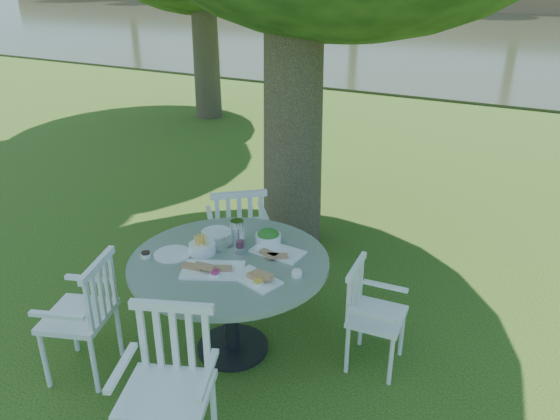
% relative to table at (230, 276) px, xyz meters
% --- Properties ---
extents(ground, '(140.00, 140.00, 0.00)m').
position_rel_table_xyz_m(ground, '(-0.05, 0.69, -0.67)').
color(ground, '#1F3D0C').
rests_on(ground, ground).
extents(table, '(1.48, 1.48, 0.81)m').
position_rel_table_xyz_m(table, '(0.00, 0.00, 0.00)').
color(table, black).
rests_on(table, ground).
extents(chair_ne, '(0.42, 0.44, 0.82)m').
position_rel_table_xyz_m(chair_ne, '(0.96, 0.36, -0.19)').
color(chair_ne, white).
rests_on(chair_ne, ground).
extents(chair_nw, '(0.68, 0.67, 0.98)m').
position_rel_table_xyz_m(chair_nw, '(-0.48, 0.89, -0.09)').
color(chair_nw, white).
rests_on(chair_nw, ground).
extents(chair_sw, '(0.58, 0.60, 0.94)m').
position_rel_table_xyz_m(chair_sw, '(-0.75, -0.69, -0.11)').
color(chair_sw, white).
rests_on(chair_sw, ground).
extents(chair_se, '(0.64, 0.62, 1.00)m').
position_rel_table_xyz_m(chair_se, '(0.21, -0.98, -0.08)').
color(chair_se, white).
rests_on(chair_se, ground).
extents(tableware, '(1.18, 0.88, 0.21)m').
position_rel_table_xyz_m(tableware, '(-0.03, 0.09, 0.19)').
color(tableware, white).
rests_on(tableware, table).
extents(river, '(100.00, 28.00, 0.12)m').
position_rel_table_xyz_m(river, '(-0.05, 23.69, -0.67)').
color(river, '#2D331E').
rests_on(river, ground).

